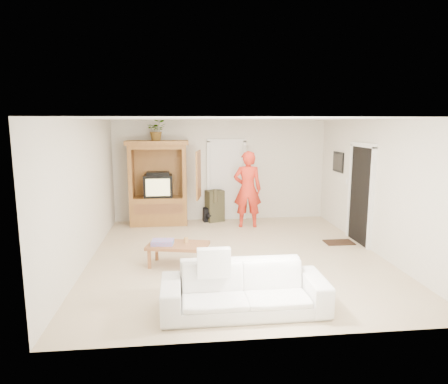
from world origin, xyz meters
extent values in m
plane|color=tan|center=(0.00, 0.00, 0.00)|extent=(6.00, 6.00, 0.00)
plane|color=white|center=(0.00, 0.00, 2.60)|extent=(6.00, 6.00, 0.00)
plane|color=silver|center=(0.00, 3.00, 1.30)|extent=(5.50, 0.00, 5.50)
plane|color=silver|center=(0.00, -3.00, 1.30)|extent=(5.50, 0.00, 5.50)
plane|color=silver|center=(-2.75, 0.00, 1.30)|extent=(0.00, 6.00, 6.00)
plane|color=silver|center=(2.75, 0.00, 1.30)|extent=(0.00, 6.00, 6.00)
cube|color=olive|center=(-1.60, 2.65, 0.35)|extent=(1.40, 0.60, 0.70)
cube|color=olive|center=(-2.25, 2.65, 1.30)|extent=(0.10, 0.60, 1.20)
cube|color=olive|center=(-0.95, 2.65, 1.30)|extent=(0.10, 0.60, 1.20)
cube|color=olive|center=(-1.60, 2.92, 1.30)|extent=(1.40, 0.06, 1.20)
cube|color=olive|center=(-1.60, 2.65, 1.95)|extent=(1.40, 0.60, 0.10)
cube|color=olive|center=(-1.60, 2.65, 2.05)|extent=(1.52, 0.68, 0.10)
cube|color=olive|center=(-0.62, 2.18, 1.30)|extent=(0.16, 0.67, 1.15)
cube|color=black|center=(-1.60, 2.68, 0.97)|extent=(0.70, 0.52, 0.55)
cube|color=tan|center=(-1.60, 2.41, 0.98)|extent=(0.58, 0.02, 0.42)
cube|color=black|center=(-1.60, 2.65, 1.29)|extent=(0.55, 0.35, 0.08)
cube|color=#975D34|center=(-1.60, 2.37, 0.45)|extent=(1.19, 0.03, 0.25)
cube|color=white|center=(0.15, 2.97, 1.02)|extent=(0.85, 0.05, 2.04)
cube|color=black|center=(2.73, 0.60, 1.02)|extent=(0.05, 0.90, 2.04)
cube|color=black|center=(2.73, 1.90, 1.60)|extent=(0.03, 0.60, 0.48)
cube|color=#382316|center=(2.30, 0.60, 0.01)|extent=(0.60, 0.40, 0.02)
imported|color=#4C7238|center=(-1.60, 2.63, 2.35)|extent=(0.46, 0.41, 0.50)
imported|color=red|center=(0.57, 2.16, 0.93)|extent=(0.73, 0.52, 1.87)
imported|color=silver|center=(-0.21, -2.27, 0.32)|extent=(2.23, 0.87, 0.65)
cube|color=#975D34|center=(-1.11, -0.39, 0.37)|extent=(1.18, 0.82, 0.06)
cube|color=#975D34|center=(-1.61, -0.50, 0.17)|extent=(0.07, 0.07, 0.34)
cube|color=#975D34|center=(-1.51, -0.06, 0.17)|extent=(0.07, 0.07, 0.34)
cube|color=#975D34|center=(-0.71, -0.72, 0.17)|extent=(0.07, 0.07, 0.34)
cube|color=#975D34|center=(-0.60, -0.28, 0.17)|extent=(0.07, 0.07, 0.34)
cube|color=#C44180|center=(-1.38, -0.39, 0.44)|extent=(0.41, 0.32, 0.08)
cylinder|color=tan|center=(-0.96, -0.34, 0.45)|extent=(0.08, 0.08, 0.10)
camera|label=1|loc=(-1.03, -7.30, 2.54)|focal=32.00mm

